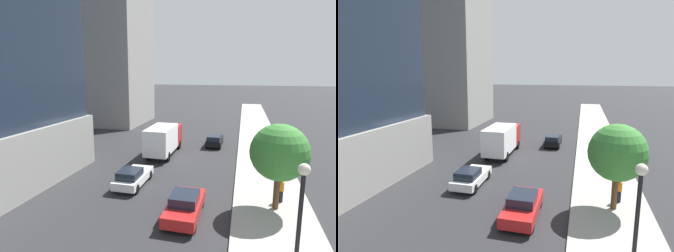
{
  "view_description": "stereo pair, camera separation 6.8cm",
  "coord_description": "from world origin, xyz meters",
  "views": [
    {
      "loc": [
        5.51,
        0.56,
        8.5
      ],
      "look_at": [
        0.99,
        17.47,
        5.2
      ],
      "focal_mm": 30.38,
      "sensor_mm": 36.0,
      "label": 1
    },
    {
      "loc": [
        5.58,
        0.58,
        8.5
      ],
      "look_at": [
        0.99,
        17.47,
        5.2
      ],
      "focal_mm": 30.38,
      "sensor_mm": 36.0,
      "label": 2
    }
  ],
  "objects": [
    {
      "name": "sidewalk",
      "position": [
        7.56,
        20.0,
        0.07
      ],
      "size": [
        4.83,
        120.0,
        0.15
      ],
      "primitive_type": "cube",
      "color": "#9E9B93",
      "rests_on": "ground"
    },
    {
      "name": "construction_building",
      "position": [
        -16.91,
        45.27,
        15.65
      ],
      "size": [
        22.11,
        12.97,
        35.76
      ],
      "color": "gray",
      "rests_on": "ground"
    },
    {
      "name": "street_lamp",
      "position": [
        7.71,
        11.09,
        3.6
      ],
      "size": [
        0.44,
        0.44,
        5.19
      ],
      "color": "black",
      "rests_on": "sidewalk"
    },
    {
      "name": "street_tree",
      "position": [
        7.73,
        18.23,
        3.75
      ],
      "size": [
        3.49,
        3.49,
        5.36
      ],
      "color": "brown",
      "rests_on": "sidewalk"
    },
    {
      "name": "car_white",
      "position": [
        -2.35,
        19.65,
        0.71
      ],
      "size": [
        1.79,
        4.36,
        1.44
      ],
      "color": "silver",
      "rests_on": "ground"
    },
    {
      "name": "car_red",
      "position": [
        2.42,
        16.03,
        0.73
      ],
      "size": [
        1.87,
        4.5,
        1.49
      ],
      "color": "red",
      "rests_on": "ground"
    },
    {
      "name": "car_black",
      "position": [
        2.42,
        33.31,
        0.7
      ],
      "size": [
        1.74,
        4.28,
        1.41
      ],
      "color": "black",
      "rests_on": "ground"
    },
    {
      "name": "box_truck",
      "position": [
        -2.35,
        28.31,
        1.76
      ],
      "size": [
        2.33,
        7.13,
        3.13
      ],
      "color": "#B21E1E",
      "rests_on": "ground"
    },
    {
      "name": "pedestrian_orange_shirt",
      "position": [
        8.15,
        19.29,
        0.95
      ],
      "size": [
        0.34,
        0.34,
        1.58
      ],
      "color": "black",
      "rests_on": "sidewalk"
    }
  ]
}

